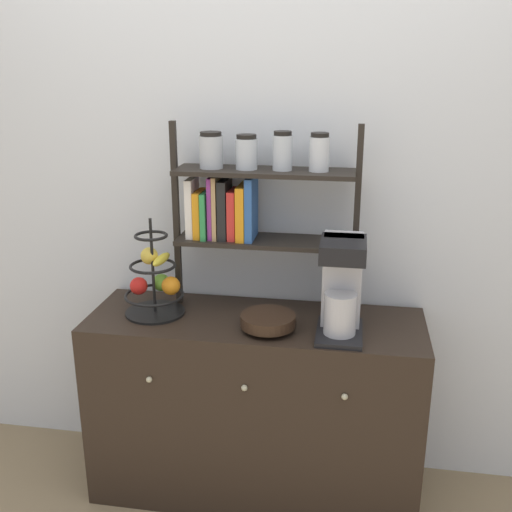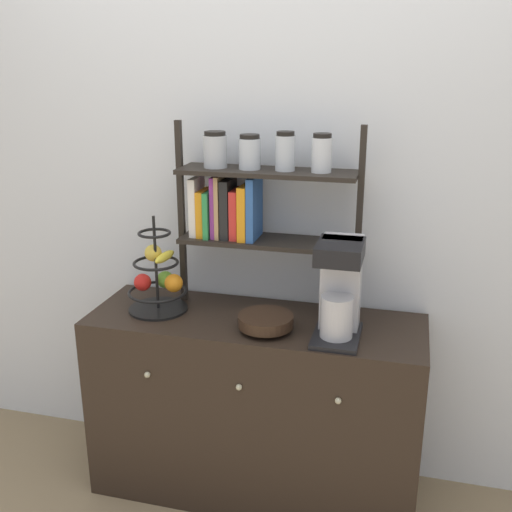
% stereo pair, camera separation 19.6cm
% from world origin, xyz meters
% --- Properties ---
extents(wall_back, '(7.00, 0.05, 2.60)m').
position_xyz_m(wall_back, '(0.00, 0.50, 1.30)').
color(wall_back, silver).
rests_on(wall_back, ground_plane).
extents(sideboard, '(1.35, 0.48, 0.80)m').
position_xyz_m(sideboard, '(0.00, 0.23, 0.40)').
color(sideboard, black).
rests_on(sideboard, ground_plane).
extents(coffee_maker, '(0.17, 0.26, 0.38)m').
position_xyz_m(coffee_maker, '(0.34, 0.17, 1.00)').
color(coffee_maker, black).
rests_on(coffee_maker, sideboard).
extents(fruit_stand, '(0.24, 0.24, 0.40)m').
position_xyz_m(fruit_stand, '(-0.41, 0.23, 0.94)').
color(fruit_stand, black).
rests_on(fruit_stand, sideboard).
extents(wooden_bowl, '(0.21, 0.21, 0.06)m').
position_xyz_m(wooden_bowl, '(0.07, 0.14, 0.84)').
color(wooden_bowl, black).
rests_on(wooden_bowl, sideboard).
extents(shelf_hutch, '(0.76, 0.20, 0.76)m').
position_xyz_m(shelf_hutch, '(-0.06, 0.36, 1.27)').
color(shelf_hutch, black).
rests_on(shelf_hutch, sideboard).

